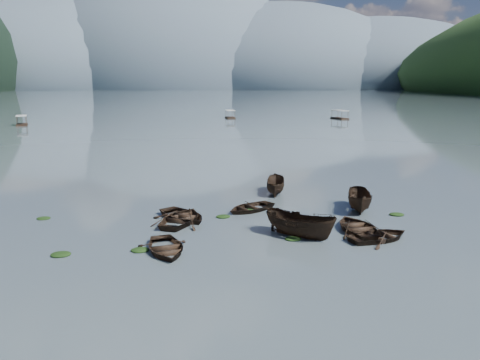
{
  "coord_description": "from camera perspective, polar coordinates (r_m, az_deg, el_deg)",
  "views": [
    {
      "loc": [
        -2.84,
        -24.64,
        9.62
      ],
      "look_at": [
        0.0,
        12.0,
        2.0
      ],
      "focal_mm": 35.0,
      "sensor_mm": 36.0,
      "label": 1
    }
  ],
  "objects": [
    {
      "name": "haze_mtn_a",
      "position": [
        959.78,
        -20.33,
        10.43
      ],
      "size": [
        520.0,
        520.0,
        280.0
      ],
      "primitive_type": "ellipsoid",
      "color": "#475666",
      "rests_on": "ground"
    },
    {
      "name": "weed_clump_2",
      "position": [
        29.73,
        6.48,
        -7.24
      ],
      "size": [
        1.05,
        0.84,
        0.23
      ],
      "primitive_type": "ellipsoid",
      "color": "black",
      "rests_on": "ground"
    },
    {
      "name": "pontoon_right",
      "position": [
        132.27,
        12.05,
        7.29
      ],
      "size": [
        3.9,
        6.29,
        2.25
      ],
      "primitive_type": null,
      "rotation": [
        0.0,
        0.0,
        0.27
      ],
      "color": "black",
      "rests_on": "ground"
    },
    {
      "name": "weed_clump_1",
      "position": [
        28.27,
        -12.08,
        -8.46
      ],
      "size": [
        1.09,
        0.87,
        0.24
      ],
      "primitive_type": "ellipsoid",
      "color": "black",
      "rests_on": "ground"
    },
    {
      "name": "weed_clump_0",
      "position": [
        28.84,
        -21.0,
        -8.58
      ],
      "size": [
        1.15,
        0.94,
        0.25
      ],
      "primitive_type": "ellipsoid",
      "color": "black",
      "rests_on": "ground"
    },
    {
      "name": "pontoon_centre",
      "position": [
        132.06,
        -1.2,
        7.54
      ],
      "size": [
        2.75,
        5.76,
        2.14
      ],
      "primitive_type": null,
      "rotation": [
        0.0,
        0.0,
        0.08
      ],
      "color": "black",
      "rests_on": "ground"
    },
    {
      "name": "rowboat_4",
      "position": [
        30.81,
        16.6,
        -6.99
      ],
      "size": [
        4.98,
        4.24,
        0.87
      ],
      "primitive_type": "imported",
      "rotation": [
        0.0,
        0.0,
        1.91
      ],
      "color": "black",
      "rests_on": "ground"
    },
    {
      "name": "weed_clump_3",
      "position": [
        36.07,
        1.18,
        -3.76
      ],
      "size": [
        0.82,
        0.7,
        0.18
      ],
      "primitive_type": "ellipsoid",
      "color": "black",
      "rests_on": "ground"
    },
    {
      "name": "haze_mtn_c",
      "position": [
        935.66,
        4.43,
        11.09
      ],
      "size": [
        520.0,
        520.0,
        260.0
      ],
      "primitive_type": "ellipsoid",
      "color": "#475666",
      "rests_on": "ground"
    },
    {
      "name": "haze_mtn_d",
      "position": [
        979.43,
        15.08,
        10.76
      ],
      "size": [
        520.0,
        520.0,
        220.0
      ],
      "primitive_type": "ellipsoid",
      "color": "#475666",
      "rests_on": "ground"
    },
    {
      "name": "rowboat_8",
      "position": [
        41.77,
        4.29,
        -1.63
      ],
      "size": [
        2.34,
        4.45,
        1.63
      ],
      "primitive_type": "imported",
      "rotation": [
        0.0,
        0.0,
        2.96
      ],
      "color": "black",
      "rests_on": "ground"
    },
    {
      "name": "ground_plane",
      "position": [
        26.6,
        2.03,
        -9.49
      ],
      "size": [
        2400.0,
        2400.0,
        0.0
      ],
      "primitive_type": "plane",
      "color": "#49565C"
    },
    {
      "name": "weed_clump_4",
      "position": [
        36.76,
        18.56,
        -4.08
      ],
      "size": [
        1.11,
        0.88,
        0.23
      ],
      "primitive_type": "ellipsoid",
      "color": "black",
      "rests_on": "ground"
    },
    {
      "name": "rowboat_6",
      "position": [
        34.13,
        -6.96,
        -4.75
      ],
      "size": [
        5.31,
        5.59,
        0.94
      ],
      "primitive_type": "imported",
      "rotation": [
        0.0,
        0.0,
        0.63
      ],
      "color": "black",
      "rests_on": "ground"
    },
    {
      "name": "rowboat_7",
      "position": [
        36.13,
        1.26,
        -3.73
      ],
      "size": [
        5.13,
        4.9,
        0.87
      ],
      "primitive_type": "imported",
      "rotation": [
        0.0,
        0.0,
        5.36
      ],
      "color": "black",
      "rests_on": "ground"
    },
    {
      "name": "rowboat_0",
      "position": [
        27.87,
        -9.04,
        -8.63
      ],
      "size": [
        3.94,
        4.83,
        0.88
      ],
      "primitive_type": "imported",
      "rotation": [
        0.0,
        0.0,
        0.24
      ],
      "color": "black",
      "rests_on": "ground"
    },
    {
      "name": "weed_clump_5",
      "position": [
        36.77,
        -22.82,
        -4.39
      ],
      "size": [
        0.99,
        0.8,
        0.21
      ],
      "primitive_type": "ellipsoid",
      "color": "black",
      "rests_on": "ground"
    },
    {
      "name": "rowboat_1",
      "position": [
        33.34,
        -7.13,
        -5.15
      ],
      "size": [
        4.84,
        5.63,
        0.98
      ],
      "primitive_type": "imported",
      "rotation": [
        0.0,
        0.0,
        2.78
      ],
      "color": "black",
      "rests_on": "ground"
    },
    {
      "name": "rowboat_2",
      "position": [
        30.29,
        7.31,
        -6.9
      ],
      "size": [
        4.99,
        4.68,
        1.92
      ],
      "primitive_type": "imported",
      "rotation": [
        0.0,
        0.0,
        0.86
      ],
      "color": "black",
      "rests_on": "ground"
    },
    {
      "name": "rowboat_5",
      "position": [
        37.32,
        14.36,
        -3.6
      ],
      "size": [
        2.97,
        5.06,
        1.84
      ],
      "primitive_type": "imported",
      "rotation": [
        0.0,
        0.0,
        -0.26
      ],
      "color": "black",
      "rests_on": "ground"
    },
    {
      "name": "haze_mtn_b",
      "position": [
        926.45,
        -8.12,
        11.01
      ],
      "size": [
        520.0,
        520.0,
        340.0
      ],
      "primitive_type": "ellipsoid",
      "color": "#475666",
      "rests_on": "ground"
    },
    {
      "name": "weed_clump_7",
      "position": [
        34.04,
        5.08,
        -4.75
      ],
      "size": [
        1.13,
        0.91,
        0.25
      ],
      "primitive_type": "ellipsoid",
      "color": "black",
      "rests_on": "ground"
    },
    {
      "name": "rowboat_3",
      "position": [
        32.17,
        14.14,
        -6.06
      ],
      "size": [
        3.63,
        4.83,
        0.95
      ],
      "primitive_type": "imported",
      "rotation": [
        0.0,
        0.0,
        3.22
      ],
      "color": "black",
      "rests_on": "ground"
    },
    {
      "name": "weed_clump_6",
      "position": [
        34.34,
        -2.06,
        -4.56
      ],
      "size": [
        1.06,
        0.88,
        0.22
      ],
      "primitive_type": "ellipsoid",
      "color": "black",
      "rests_on": "ground"
    },
    {
      "name": "pontoon_left",
      "position": [
        120.97,
        -25.02,
        6.06
      ],
      "size": [
        4.03,
        6.17,
        2.19
      ],
      "primitive_type": null,
      "rotation": [
        0.0,
        0.0,
        0.31
      ],
      "color": "black",
      "rests_on": "ground"
    }
  ]
}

